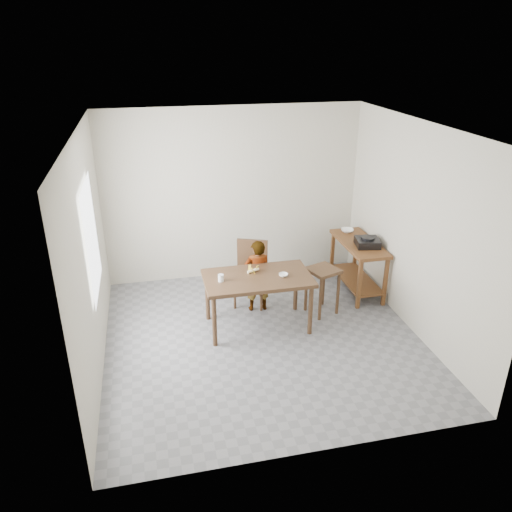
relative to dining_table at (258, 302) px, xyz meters
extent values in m
cube|color=slate|center=(0.00, -0.30, -0.40)|extent=(4.00, 4.00, 0.04)
cube|color=white|center=(0.00, -0.30, 2.35)|extent=(4.00, 4.00, 0.04)
cube|color=beige|center=(0.00, 1.72, 0.98)|extent=(4.00, 0.04, 2.70)
cube|color=beige|center=(0.00, -2.32, 0.98)|extent=(4.00, 0.04, 2.70)
cube|color=beige|center=(-2.02, -0.30, 0.98)|extent=(0.04, 4.00, 2.70)
cube|color=beige|center=(2.02, -0.30, 0.98)|extent=(0.04, 4.00, 2.70)
cube|color=white|center=(-1.97, -0.10, 1.12)|extent=(0.02, 1.10, 1.30)
imported|color=silver|center=(0.10, 0.45, 0.16)|extent=(0.39, 0.26, 1.06)
cylinder|color=silver|center=(-0.49, -0.02, 0.42)|extent=(0.08, 0.08, 0.09)
imported|color=white|center=(0.33, -0.06, 0.39)|extent=(0.15, 0.15, 0.04)
imported|color=white|center=(1.70, 1.13, 0.45)|extent=(0.25, 0.25, 0.05)
cube|color=black|center=(1.77, 0.54, 0.48)|extent=(0.39, 0.39, 0.11)
camera|label=1|loc=(-1.30, -5.67, 3.26)|focal=35.00mm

